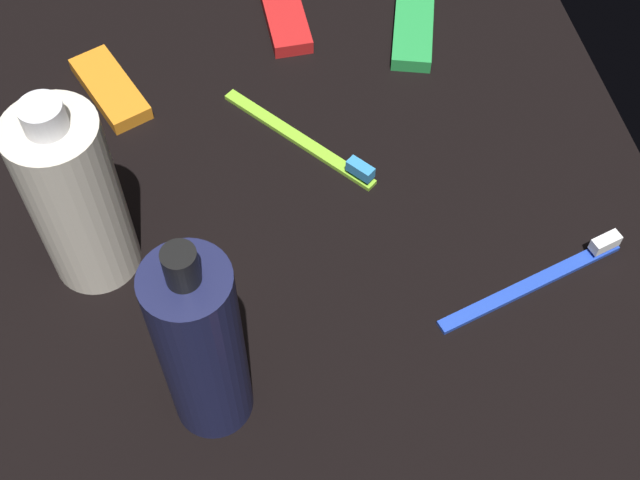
{
  "coord_description": "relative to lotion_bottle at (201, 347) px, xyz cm",
  "views": [
    {
      "loc": [
        39.66,
        -7.86,
        63.41
      ],
      "look_at": [
        0.0,
        0.0,
        3.0
      ],
      "focal_mm": 48.63,
      "sensor_mm": 36.0,
      "label": 1
    }
  ],
  "objects": [
    {
      "name": "bodywash_bottle",
      "position": [
        -15.22,
        -8.2,
        -0.7
      ],
      "size": [
        7.3,
        7.3,
        19.38
      ],
      "color": "silver",
      "rests_on": "ground_plane"
    },
    {
      "name": "snack_bar_red",
      "position": [
        -41.42,
        12.82,
        -8.77
      ],
      "size": [
        10.45,
        4.14,
        1.5
      ],
      "primitive_type": "cube",
      "rotation": [
        0.0,
        0.0,
        0.01
      ],
      "color": "red",
      "rests_on": "ground_plane"
    },
    {
      "name": "toothbrush_blue",
      "position": [
        -5.61,
        28.75,
        -8.91
      ],
      "size": [
        6.21,
        17.61,
        2.1
      ],
      "color": "blue",
      "rests_on": "ground_plane"
    },
    {
      "name": "snack_bar_orange",
      "position": [
        -34.58,
        -5.88,
        -8.77
      ],
      "size": [
        11.14,
        7.65,
        1.5
      ],
      "primitive_type": "cube",
      "rotation": [
        0.0,
        0.0,
        0.39
      ],
      "color": "orange",
      "rests_on": "ground_plane"
    },
    {
      "name": "toothbrush_lime",
      "position": [
        -24.24,
        11.94,
        -8.91
      ],
      "size": [
        14.7,
        12.31,
        2.1
      ],
      "color": "#8CD133",
      "rests_on": "ground_plane"
    },
    {
      "name": "snack_bar_green",
      "position": [
        -36.7,
        25.53,
        -8.77
      ],
      "size": [
        11.12,
        6.88,
        1.5
      ],
      "primitive_type": "cube",
      "rotation": [
        0.0,
        0.0,
        -0.3
      ],
      "color": "green",
      "rests_on": "ground_plane"
    },
    {
      "name": "lotion_bottle",
      "position": [
        0.0,
        0.0,
        0.0
      ],
      "size": [
        6.02,
        6.02,
        21.42
      ],
      "color": "#1A1E44",
      "rests_on": "ground_plane"
    },
    {
      "name": "ground_plane",
      "position": [
        -11.43,
        10.65,
        -10.12
      ],
      "size": [
        84.0,
        64.0,
        1.2
      ],
      "primitive_type": "cube",
      "color": "black"
    }
  ]
}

